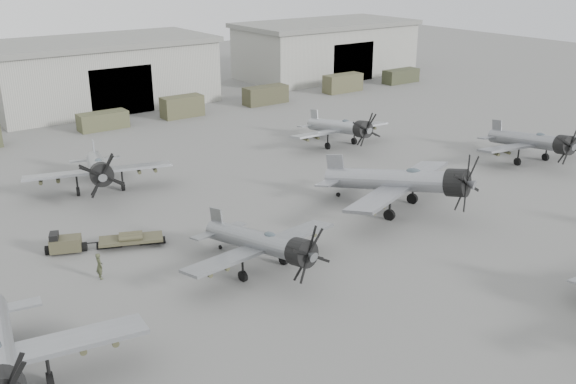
% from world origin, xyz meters
% --- Properties ---
extents(ground, '(220.00, 220.00, 0.00)m').
position_xyz_m(ground, '(0.00, 0.00, 0.00)').
color(ground, '#5A5A58').
rests_on(ground, ground).
extents(hangar_center, '(29.00, 14.80, 8.70)m').
position_xyz_m(hangar_center, '(0.00, 61.96, 4.37)').
color(hangar_center, '#A4A399').
rests_on(hangar_center, ground).
extents(hangar_right, '(29.00, 14.80, 8.70)m').
position_xyz_m(hangar_right, '(38.00, 61.96, 4.37)').
color(hangar_right, '#A4A399').
rests_on(hangar_right, ground).
extents(support_truck_3, '(5.62, 2.20, 1.98)m').
position_xyz_m(support_truck_3, '(-4.59, 50.00, 0.99)').
color(support_truck_3, '#494B31').
rests_on(support_truck_3, ground).
extents(support_truck_4, '(5.16, 2.20, 2.58)m').
position_xyz_m(support_truck_4, '(5.57, 50.00, 1.29)').
color(support_truck_4, '#48472F').
rests_on(support_truck_4, ground).
extents(support_truck_5, '(6.16, 2.20, 2.38)m').
position_xyz_m(support_truck_5, '(18.00, 50.00, 1.19)').
color(support_truck_5, '#3E3D28').
rests_on(support_truck_5, ground).
extents(support_truck_6, '(6.01, 2.20, 2.57)m').
position_xyz_m(support_truck_6, '(31.60, 50.00, 1.29)').
color(support_truck_6, '#4B4A31').
rests_on(support_truck_6, ground).
extents(support_truck_7, '(6.07, 2.20, 2.10)m').
position_xyz_m(support_truck_7, '(43.48, 50.00, 1.05)').
color(support_truck_7, '#373A26').
rests_on(support_truck_7, ground).
extents(aircraft_mid_1, '(11.33, 10.19, 4.50)m').
position_xyz_m(aircraft_mid_1, '(-9.20, 9.54, 2.05)').
color(aircraft_mid_1, gray).
rests_on(aircraft_mid_1, ground).
extents(aircraft_mid_2, '(13.84, 12.47, 5.57)m').
position_xyz_m(aircraft_mid_2, '(5.38, 11.77, 2.53)').
color(aircraft_mid_2, gray).
rests_on(aircraft_mid_2, ground).
extents(aircraft_mid_3, '(11.93, 10.74, 4.74)m').
position_xyz_m(aircraft_mid_3, '(24.56, 13.28, 2.15)').
color(aircraft_mid_3, gray).
rests_on(aircraft_mid_3, ground).
extents(aircraft_far_0, '(12.29, 11.07, 4.90)m').
position_xyz_m(aircraft_far_0, '(-12.46, 29.69, 2.23)').
color(aircraft_far_0, '#9C9FA5').
rests_on(aircraft_far_0, ground).
extents(aircraft_far_1, '(11.47, 10.32, 4.58)m').
position_xyz_m(aircraft_far_1, '(13.11, 28.36, 2.08)').
color(aircraft_far_1, '#9B9EA4').
rests_on(aircraft_far_1, ground).
extents(tug_trailer, '(7.50, 4.14, 1.51)m').
position_xyz_m(tug_trailer, '(-17.02, 19.34, 0.57)').
color(tug_trailer, '#413F2A').
rests_on(tug_trailer, ground).
extents(ground_crew, '(0.42, 0.63, 1.73)m').
position_xyz_m(ground_crew, '(-18.00, 14.97, 0.87)').
color(ground_crew, '#3C402A').
rests_on(ground_crew, ground).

